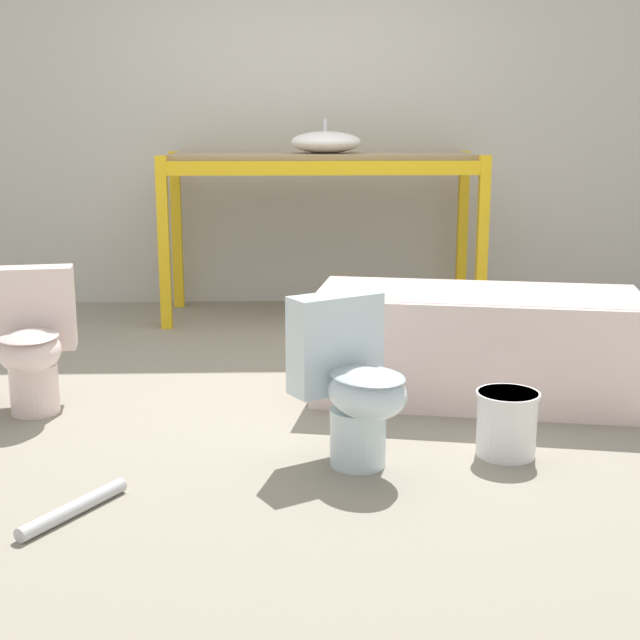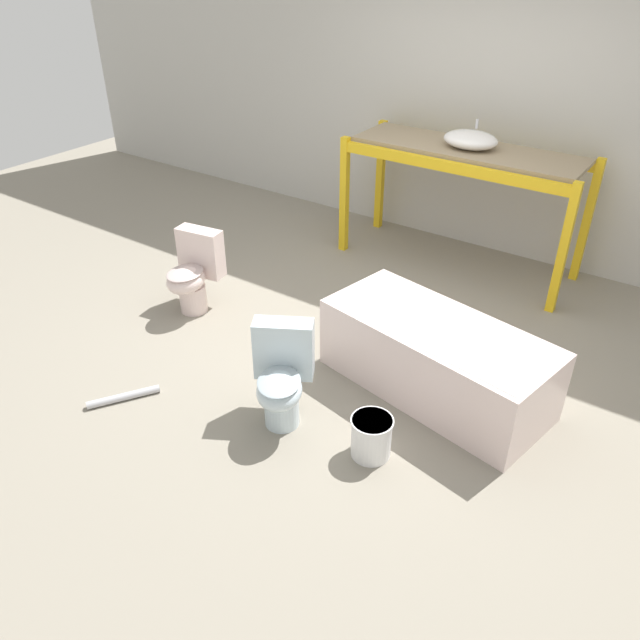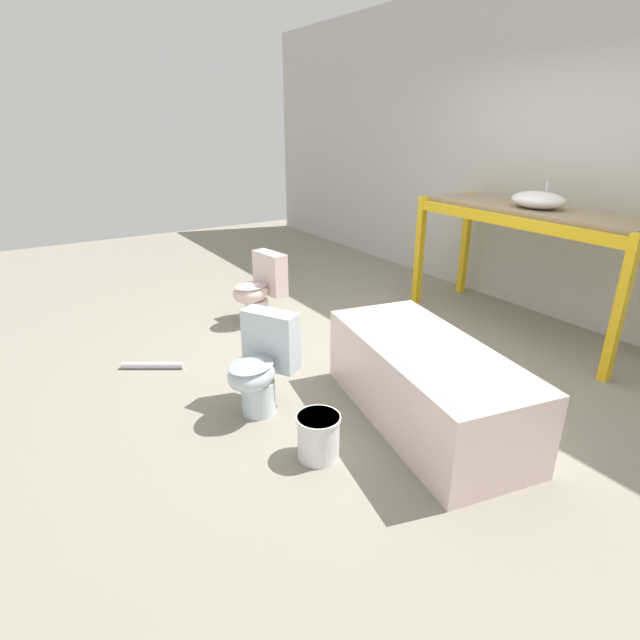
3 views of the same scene
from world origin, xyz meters
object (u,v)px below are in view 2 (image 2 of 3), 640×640
object	(u,v)px
toilet_near	(193,272)
bucket_white	(371,436)
bathtub_main	(436,353)
toilet_far	(282,377)
sink_basin	(471,140)

from	to	relation	value
toilet_near	bucket_white	world-z (taller)	toilet_near
bathtub_main	toilet_far	world-z (taller)	toilet_far
sink_basin	bathtub_main	distance (m)	2.19
bathtub_main	toilet_near	distance (m)	2.16
toilet_near	toilet_far	distance (m)	1.64
toilet_far	toilet_near	bearing A→B (deg)	124.74
sink_basin	toilet_near	xyz separation A→B (m)	(-1.48, -2.01, -0.87)
sink_basin	bucket_white	distance (m)	2.95
bathtub_main	toilet_near	world-z (taller)	toilet_near
bathtub_main	bucket_white	bearing A→B (deg)	-81.02
toilet_near	toilet_far	bearing A→B (deg)	-34.40
sink_basin	toilet_near	distance (m)	2.64
sink_basin	bucket_white	size ratio (longest dim) A/B	1.76
bathtub_main	sink_basin	bearing A→B (deg)	121.18
bathtub_main	toilet_near	size ratio (longest dim) A/B	2.50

